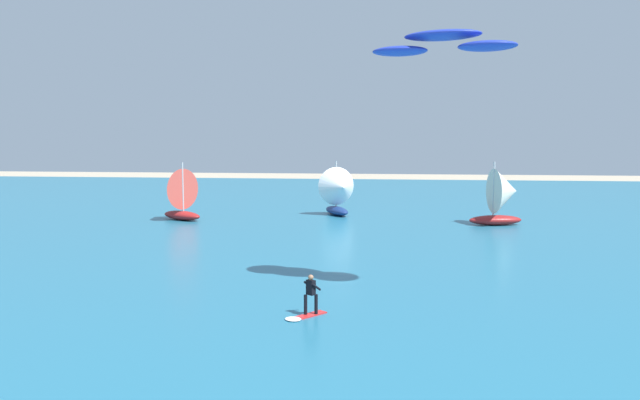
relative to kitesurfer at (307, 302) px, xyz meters
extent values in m
cube|color=#236B89|center=(0.33, 33.82, -0.65)|extent=(160.00, 90.00, 0.10)
cube|color=red|center=(0.12, 0.15, -0.58)|extent=(1.24, 1.35, 0.05)
cylinder|color=black|center=(-0.08, 0.09, -0.15)|extent=(0.14, 0.14, 0.80)
cylinder|color=black|center=(0.33, 0.21, -0.15)|extent=(0.14, 0.14, 0.80)
cube|color=black|center=(0.12, 0.15, 0.55)|extent=(0.42, 0.40, 0.60)
sphere|color=#9E7051|center=(0.12, 0.15, 0.96)|extent=(0.22, 0.22, 0.22)
cylinder|color=black|center=(0.01, 0.35, 0.60)|extent=(0.39, 0.44, 0.39)
cylinder|color=black|center=(0.34, 0.06, 0.60)|extent=(0.39, 0.44, 0.39)
ellipsoid|color=white|center=(-0.49, -0.58, -0.56)|extent=(0.92, 0.91, 0.08)
ellipsoid|color=#1E33B2|center=(5.45, 4.24, 10.99)|extent=(3.95, 3.11, 0.40)
ellipsoid|color=#1E33B2|center=(3.60, 4.89, 10.42)|extent=(3.08, 2.80, 0.40)
ellipsoid|color=#1E33B2|center=(7.30, 3.59, 10.42)|extent=(3.08, 2.80, 0.40)
ellipsoid|color=maroon|center=(11.61, 27.27, -0.20)|extent=(4.50, 2.29, 0.81)
cylinder|color=silver|center=(11.42, 27.23, 2.35)|extent=(0.13, 0.13, 4.29)
cone|color=silver|center=(12.34, 27.41, 2.14)|extent=(2.55, 3.91, 3.61)
ellipsoid|color=maroon|center=(-14.47, 27.43, -0.21)|extent=(4.30, 3.28, 0.78)
cylinder|color=silver|center=(-14.30, 27.34, 2.24)|extent=(0.13, 0.13, 4.14)
cone|color=#D84C3F|center=(-15.09, 27.78, 2.04)|extent=(3.29, 3.92, 3.48)
ellipsoid|color=navy|center=(-1.62, 32.27, -0.22)|extent=(3.10, 4.30, 0.77)
cylinder|color=silver|center=(-1.71, 32.44, 2.22)|extent=(0.13, 0.13, 4.10)
cone|color=white|center=(-1.31, 31.64, 2.01)|extent=(3.89, 3.15, 3.45)
camera|label=1|loc=(3.32, -24.69, 6.67)|focal=35.73mm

